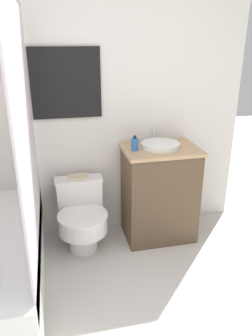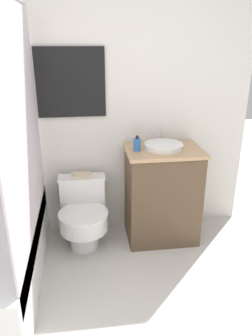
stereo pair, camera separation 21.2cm
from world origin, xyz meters
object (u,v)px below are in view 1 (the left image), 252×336
Objects in this scene: soap_bottle at (135,144)px; book_on_tank at (78,177)px; toilet at (82,216)px; sink at (160,145)px.

soap_bottle is 0.58m from book_on_tank.
book_on_tank reaches higher than toilet.
sink is 2.11× the size of book_on_tank.
toilet is 3.45× the size of book_on_tank.
sink reaches higher than book_on_tank.
soap_bottle reaches higher than toilet.
soap_bottle is at bearing -172.08° from sink.
soap_bottle is (0.47, 0.02, 0.62)m from toilet.
toilet is 0.34m from book_on_tank.
toilet is at bearing -176.02° from sink.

